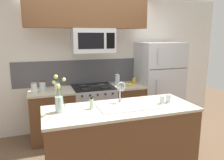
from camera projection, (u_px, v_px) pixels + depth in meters
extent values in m
plane|color=brown|center=(108.00, 157.00, 3.41)|extent=(10.00, 10.00, 0.00)
cube|color=silver|center=(103.00, 63.00, 4.43)|extent=(5.20, 0.10, 2.60)
cube|color=#4C4C51|center=(89.00, 72.00, 4.32)|extent=(2.85, 0.01, 0.48)
cube|color=brown|center=(53.00, 116.00, 3.92)|extent=(0.76, 0.62, 0.88)
cube|color=beige|center=(51.00, 91.00, 3.83)|extent=(0.79, 0.65, 0.03)
cube|color=brown|center=(126.00, 108.00, 4.36)|extent=(0.58, 0.62, 0.88)
cube|color=beige|center=(127.00, 86.00, 4.27)|extent=(0.61, 0.65, 0.03)
cube|color=#B7BABF|center=(94.00, 110.00, 4.15)|extent=(0.76, 0.62, 0.91)
cube|color=black|center=(93.00, 87.00, 4.06)|extent=(0.76, 0.62, 0.01)
cylinder|color=black|center=(85.00, 89.00, 3.88)|extent=(0.15, 0.15, 0.01)
cylinder|color=black|center=(105.00, 87.00, 3.99)|extent=(0.15, 0.15, 0.01)
cylinder|color=black|center=(82.00, 86.00, 4.13)|extent=(0.15, 0.15, 0.01)
cylinder|color=black|center=(101.00, 84.00, 4.24)|extent=(0.15, 0.15, 0.01)
cylinder|color=black|center=(82.00, 96.00, 3.69)|extent=(0.03, 0.02, 0.03)
cylinder|color=black|center=(90.00, 95.00, 3.73)|extent=(0.03, 0.02, 0.03)
cylinder|color=black|center=(98.00, 95.00, 3.77)|extent=(0.03, 0.02, 0.03)
cylinder|color=black|center=(105.00, 94.00, 3.82)|extent=(0.03, 0.02, 0.03)
cylinder|color=black|center=(113.00, 93.00, 3.86)|extent=(0.03, 0.02, 0.03)
cube|color=#B7BABF|center=(93.00, 41.00, 3.87)|extent=(0.74, 0.40, 0.42)
cube|color=black|center=(91.00, 41.00, 3.66)|extent=(0.45, 0.00, 0.27)
cube|color=black|center=(111.00, 41.00, 3.77)|extent=(0.15, 0.00, 0.27)
cube|color=brown|center=(88.00, 10.00, 3.71)|extent=(2.09, 0.34, 0.60)
cube|color=#B7BABF|center=(158.00, 84.00, 4.52)|extent=(0.85, 0.72, 1.72)
cube|color=black|center=(169.00, 69.00, 4.11)|extent=(0.82, 0.00, 0.01)
cylinder|color=#99999E|center=(158.00, 57.00, 3.97)|extent=(0.01, 0.01, 0.31)
cylinder|color=#99999E|center=(156.00, 97.00, 4.12)|extent=(0.01, 0.01, 0.65)
cylinder|color=silver|center=(34.00, 88.00, 3.70)|extent=(0.10, 0.10, 0.14)
cylinder|color=#B2B2B7|center=(34.00, 83.00, 3.68)|extent=(0.10, 0.10, 0.02)
cylinder|color=silver|center=(42.00, 86.00, 3.76)|extent=(0.10, 0.10, 0.17)
cylinder|color=#4C331E|center=(42.00, 81.00, 3.74)|extent=(0.10, 0.10, 0.02)
cylinder|color=silver|center=(57.00, 87.00, 3.82)|extent=(0.09, 0.09, 0.13)
cylinder|color=#B2B2B7|center=(57.00, 83.00, 3.80)|extent=(0.09, 0.09, 0.01)
ellipsoid|color=yellow|center=(129.00, 84.00, 4.21)|extent=(0.17, 0.10, 0.06)
ellipsoid|color=yellow|center=(129.00, 84.00, 4.23)|extent=(0.18, 0.05, 0.06)
ellipsoid|color=yellow|center=(130.00, 84.00, 4.21)|extent=(0.18, 0.06, 0.05)
ellipsoid|color=yellow|center=(130.00, 84.00, 4.23)|extent=(0.17, 0.11, 0.05)
cylinder|color=brown|center=(129.00, 83.00, 4.21)|extent=(0.02, 0.02, 0.03)
cylinder|color=silver|center=(117.00, 80.00, 4.25)|extent=(0.09, 0.09, 0.18)
cylinder|color=#A3A3AA|center=(117.00, 75.00, 4.23)|extent=(0.08, 0.08, 0.02)
cylinder|color=#A3A3AA|center=(117.00, 73.00, 4.23)|extent=(0.01, 0.01, 0.05)
sphere|color=#A3A3AA|center=(117.00, 72.00, 4.22)|extent=(0.02, 0.02, 0.02)
cylinder|color=gold|center=(134.00, 81.00, 4.36)|extent=(0.08, 0.08, 0.11)
cube|color=brown|center=(121.00, 140.00, 3.02)|extent=(2.02, 0.77, 0.88)
cube|color=beige|center=(121.00, 109.00, 2.93)|extent=(2.05, 0.80, 0.03)
cube|color=#ADAFB5|center=(126.00, 107.00, 2.95)|extent=(0.76, 0.43, 0.01)
cube|color=#ADAFB5|center=(114.00, 114.00, 2.91)|extent=(0.30, 0.32, 0.15)
cube|color=#ADAFB5|center=(138.00, 111.00, 3.02)|extent=(0.30, 0.32, 0.15)
cylinder|color=#B7BABF|center=(120.00, 101.00, 3.18)|extent=(0.04, 0.04, 0.02)
cylinder|color=#B7BABF|center=(120.00, 93.00, 3.16)|extent=(0.02, 0.02, 0.22)
torus|color=#B7BABF|center=(121.00, 86.00, 3.08)|extent=(0.13, 0.02, 0.13)
cylinder|color=#B7BABF|center=(123.00, 89.00, 3.04)|extent=(0.02, 0.02, 0.06)
cube|color=#B7BABF|center=(122.00, 99.00, 3.19)|extent=(0.07, 0.01, 0.01)
cylinder|color=beige|center=(91.00, 104.00, 2.85)|extent=(0.05, 0.05, 0.13)
cylinder|color=black|center=(91.00, 98.00, 2.84)|extent=(0.02, 0.02, 0.02)
cube|color=black|center=(93.00, 97.00, 2.84)|extent=(0.03, 0.01, 0.01)
cylinder|color=silver|center=(162.00, 100.00, 3.08)|extent=(0.07, 0.07, 0.11)
cylinder|color=silver|center=(168.00, 98.00, 3.13)|extent=(0.07, 0.07, 0.12)
cylinder|color=silver|center=(59.00, 104.00, 2.73)|extent=(0.10, 0.10, 0.20)
cylinder|color=silver|center=(59.00, 109.00, 2.74)|extent=(0.09, 0.09, 0.06)
cylinder|color=#386B2D|center=(57.00, 95.00, 2.71)|extent=(0.06, 0.03, 0.32)
sphere|color=#EFE066|center=(54.00, 82.00, 2.68)|extent=(0.04, 0.04, 0.04)
cylinder|color=#386B2D|center=(59.00, 97.00, 2.67)|extent=(0.02, 0.09, 0.29)
sphere|color=#EFE066|center=(58.00, 86.00, 2.60)|extent=(0.06, 0.06, 0.06)
cylinder|color=#386B2D|center=(62.00, 94.00, 2.70)|extent=(0.07, 0.04, 0.35)
sphere|color=#EFE066|center=(64.00, 79.00, 2.65)|extent=(0.05, 0.05, 0.05)
cylinder|color=#386B2D|center=(58.00, 92.00, 2.71)|extent=(0.03, 0.03, 0.39)
sphere|color=#EFE066|center=(56.00, 77.00, 2.67)|extent=(0.05, 0.05, 0.05)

